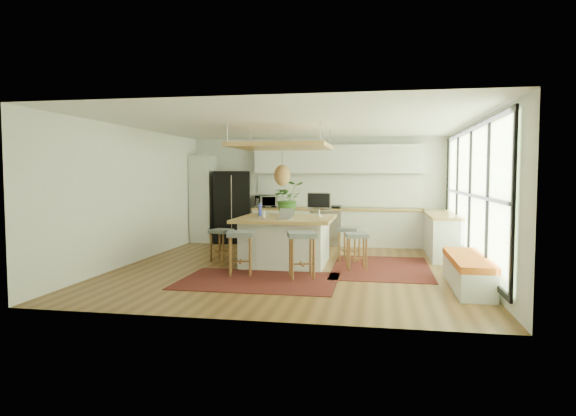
% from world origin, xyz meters
% --- Properties ---
extents(floor, '(7.00, 7.00, 0.00)m').
position_xyz_m(floor, '(0.00, 0.00, 0.00)').
color(floor, '#513417').
rests_on(floor, ground).
extents(ceiling, '(7.00, 7.00, 0.00)m').
position_xyz_m(ceiling, '(0.00, 0.00, 2.70)').
color(ceiling, white).
rests_on(ceiling, ground).
extents(wall_back, '(6.50, 0.00, 6.50)m').
position_xyz_m(wall_back, '(0.00, 3.50, 1.35)').
color(wall_back, silver).
rests_on(wall_back, ground).
extents(wall_front, '(6.50, 0.00, 6.50)m').
position_xyz_m(wall_front, '(0.00, -3.50, 1.35)').
color(wall_front, silver).
rests_on(wall_front, ground).
extents(wall_left, '(0.00, 7.00, 7.00)m').
position_xyz_m(wall_left, '(-3.25, 0.00, 1.35)').
color(wall_left, silver).
rests_on(wall_left, ground).
extents(wall_right, '(0.00, 7.00, 7.00)m').
position_xyz_m(wall_right, '(3.25, 0.00, 1.35)').
color(wall_right, silver).
rests_on(wall_right, ground).
extents(window_wall, '(0.10, 6.20, 2.60)m').
position_xyz_m(window_wall, '(3.22, 0.00, 1.40)').
color(window_wall, black).
rests_on(window_wall, wall_right).
extents(pantry, '(0.55, 0.60, 2.25)m').
position_xyz_m(pantry, '(-2.95, 3.18, 1.12)').
color(pantry, silver).
rests_on(pantry, floor).
extents(back_counter_base, '(4.20, 0.60, 0.88)m').
position_xyz_m(back_counter_base, '(0.55, 3.18, 0.44)').
color(back_counter_base, silver).
rests_on(back_counter_base, floor).
extents(back_counter_top, '(4.24, 0.64, 0.05)m').
position_xyz_m(back_counter_top, '(0.55, 3.18, 0.90)').
color(back_counter_top, olive).
rests_on(back_counter_top, back_counter_base).
extents(backsplash, '(4.20, 0.02, 0.80)m').
position_xyz_m(backsplash, '(0.55, 3.48, 1.35)').
color(backsplash, white).
rests_on(backsplash, wall_back).
extents(upper_cabinets, '(4.20, 0.34, 0.70)m').
position_xyz_m(upper_cabinets, '(0.55, 3.32, 2.15)').
color(upper_cabinets, silver).
rests_on(upper_cabinets, wall_back).
extents(range, '(0.76, 0.62, 1.00)m').
position_xyz_m(range, '(0.30, 3.18, 0.50)').
color(range, '#A5A5AA').
rests_on(range, floor).
extents(right_counter_base, '(0.60, 2.50, 0.88)m').
position_xyz_m(right_counter_base, '(2.93, 2.00, 0.44)').
color(right_counter_base, silver).
rests_on(right_counter_base, floor).
extents(right_counter_top, '(0.64, 2.54, 0.05)m').
position_xyz_m(right_counter_top, '(2.93, 2.00, 0.90)').
color(right_counter_top, olive).
rests_on(right_counter_top, right_counter_base).
extents(window_bench, '(0.52, 2.00, 0.50)m').
position_xyz_m(window_bench, '(2.95, -1.20, 0.25)').
color(window_bench, silver).
rests_on(window_bench, floor).
extents(ceiling_panel, '(1.86, 1.86, 0.80)m').
position_xyz_m(ceiling_panel, '(-0.30, 0.40, 2.05)').
color(ceiling_panel, olive).
rests_on(ceiling_panel, ceiling).
extents(rug_near, '(2.60, 1.80, 0.01)m').
position_xyz_m(rug_near, '(-0.38, -1.28, 0.01)').
color(rug_near, black).
rests_on(rug_near, floor).
extents(rug_right, '(1.80, 2.60, 0.01)m').
position_xyz_m(rug_right, '(1.64, 0.25, 0.01)').
color(rug_right, black).
rests_on(rug_right, floor).
extents(fridge, '(1.06, 0.92, 1.85)m').
position_xyz_m(fridge, '(-2.16, 3.21, 0.93)').
color(fridge, black).
rests_on(fridge, floor).
extents(island, '(1.85, 1.85, 0.93)m').
position_xyz_m(island, '(-0.21, 0.36, 0.47)').
color(island, olive).
rests_on(island, floor).
extents(stool_near_left, '(0.55, 0.55, 0.77)m').
position_xyz_m(stool_near_left, '(-0.81, -0.84, 0.35)').
color(stool_near_left, '#4F5458').
rests_on(stool_near_left, floor).
extents(stool_near_right, '(0.58, 0.58, 0.79)m').
position_xyz_m(stool_near_right, '(0.30, -0.94, 0.35)').
color(stool_near_right, '#4F5458').
rests_on(stool_near_right, floor).
extents(stool_right_front, '(0.47, 0.47, 0.68)m').
position_xyz_m(stool_right_front, '(1.19, 0.01, 0.35)').
color(stool_right_front, '#4F5458').
rests_on(stool_right_front, floor).
extents(stool_right_back, '(0.50, 0.50, 0.70)m').
position_xyz_m(stool_right_back, '(1.01, 0.84, 0.35)').
color(stool_right_back, '#4F5458').
rests_on(stool_right_back, floor).
extents(stool_left_side, '(0.49, 0.49, 0.66)m').
position_xyz_m(stool_left_side, '(-1.57, 0.42, 0.35)').
color(stool_left_side, '#4F5458').
rests_on(stool_left_side, floor).
extents(laptop, '(0.36, 0.38, 0.22)m').
position_xyz_m(laptop, '(-0.17, -0.10, 1.05)').
color(laptop, '#A5A5AA').
rests_on(laptop, island).
extents(monitor, '(0.55, 0.30, 0.48)m').
position_xyz_m(monitor, '(0.39, 0.75, 1.19)').
color(monitor, '#A5A5AA').
rests_on(monitor, island).
extents(microwave, '(0.63, 0.43, 0.39)m').
position_xyz_m(microwave, '(-1.25, 3.19, 1.12)').
color(microwave, '#A5A5AA').
rests_on(microwave, back_counter_top).
extents(island_plant, '(0.88, 0.90, 0.54)m').
position_xyz_m(island_plant, '(-0.26, 0.84, 1.20)').
color(island_plant, '#1E4C19').
rests_on(island_plant, island).
extents(island_bowl, '(0.23, 0.23, 0.05)m').
position_xyz_m(island_bowl, '(-0.75, 0.87, 0.96)').
color(island_bowl, white).
rests_on(island_bowl, island).
extents(island_bottle_0, '(0.07, 0.07, 0.19)m').
position_xyz_m(island_bottle_0, '(-0.76, 0.46, 1.03)').
color(island_bottle_0, blue).
rests_on(island_bottle_0, island).
extents(island_bottle_1, '(0.07, 0.07, 0.19)m').
position_xyz_m(island_bottle_1, '(-0.61, 0.21, 1.03)').
color(island_bottle_1, silver).
rests_on(island_bottle_1, island).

